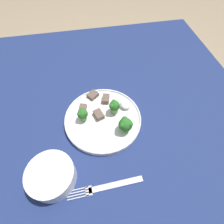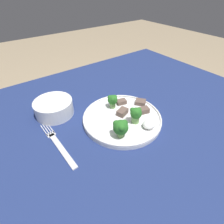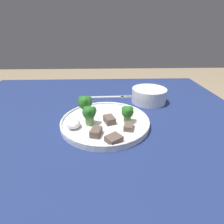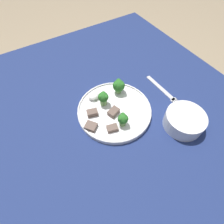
{
  "view_description": "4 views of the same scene",
  "coord_description": "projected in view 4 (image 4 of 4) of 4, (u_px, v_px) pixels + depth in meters",
  "views": [
    {
      "loc": [
        -0.36,
        0.07,
        1.2
      ],
      "look_at": [
        -0.05,
        0.01,
        0.75
      ],
      "focal_mm": 28.0,
      "sensor_mm": 36.0,
      "label": 1
    },
    {
      "loc": [
        -0.33,
        -0.29,
        1.08
      ],
      "look_at": [
        -0.07,
        0.06,
        0.73
      ],
      "focal_mm": 28.0,
      "sensor_mm": 36.0,
      "label": 2
    },
    {
      "loc": [
        0.39,
        0.05,
        0.96
      ],
      "look_at": [
        -0.03,
        0.06,
        0.75
      ],
      "focal_mm": 28.0,
      "sensor_mm": 36.0,
      "label": 3
    },
    {
      "loc": [
        0.15,
        0.34,
        1.2
      ],
      "look_at": [
        -0.02,
        0.07,
        0.76
      ],
      "focal_mm": 28.0,
      "sensor_mm": 36.0,
      "label": 4
    }
  ],
  "objects": [
    {
      "name": "broccoli_floret_back_left",
      "position": [
        123.0,
        119.0,
        0.54
      ],
      "size": [
        0.03,
        0.03,
        0.05
      ],
      "color": "#709E56",
      "rests_on": "dinner_plate"
    },
    {
      "name": "sauce_dollop",
      "position": [
        94.0,
        96.0,
        0.62
      ],
      "size": [
        0.04,
        0.04,
        0.02
      ],
      "color": "white",
      "rests_on": "dinner_plate"
    },
    {
      "name": "meat_slice_front_slice",
      "position": [
        91.0,
        126.0,
        0.55
      ],
      "size": [
        0.05,
        0.05,
        0.01
      ],
      "color": "brown",
      "rests_on": "dinner_plate"
    },
    {
      "name": "meat_slice_rear_slice",
      "position": [
        111.0,
        129.0,
        0.55
      ],
      "size": [
        0.04,
        0.03,
        0.01
      ],
      "color": "brown",
      "rests_on": "dinner_plate"
    },
    {
      "name": "broccoli_floret_center_left",
      "position": [
        119.0,
        86.0,
        0.62
      ],
      "size": [
        0.04,
        0.04,
        0.05
      ],
      "color": "#709E56",
      "rests_on": "dinner_plate"
    },
    {
      "name": "dinner_plate",
      "position": [
        114.0,
        110.0,
        0.6
      ],
      "size": [
        0.25,
        0.25,
        0.02
      ],
      "color": "white",
      "rests_on": "table"
    },
    {
      "name": "ground_plane",
      "position": [
        104.0,
        170.0,
        1.19
      ],
      "size": [
        8.0,
        8.0,
        0.0
      ],
      "primitive_type": "plane",
      "color": "#9E896B"
    },
    {
      "name": "broccoli_floret_near_rim_left",
      "position": [
        104.0,
        98.0,
        0.59
      ],
      "size": [
        0.04,
        0.04,
        0.05
      ],
      "color": "#709E56",
      "rests_on": "dinner_plate"
    },
    {
      "name": "cream_bowl",
      "position": [
        184.0,
        121.0,
        0.56
      ],
      "size": [
        0.13,
        0.13,
        0.05
      ],
      "color": "white",
      "rests_on": "table"
    },
    {
      "name": "meat_slice_middle_slice",
      "position": [
        92.0,
        113.0,
        0.58
      ],
      "size": [
        0.04,
        0.03,
        0.02
      ],
      "color": "brown",
      "rests_on": "dinner_plate"
    },
    {
      "name": "meat_slice_edge_slice",
      "position": [
        114.0,
        112.0,
        0.58
      ],
      "size": [
        0.04,
        0.04,
        0.02
      ],
      "color": "brown",
      "rests_on": "dinner_plate"
    },
    {
      "name": "table",
      "position": [
        99.0,
        123.0,
        0.7
      ],
      "size": [
        1.06,
        1.0,
        0.7
      ],
      "color": "navy",
      "rests_on": "ground_plane"
    },
    {
      "name": "fork",
      "position": [
        165.0,
        92.0,
        0.66
      ],
      "size": [
        0.03,
        0.21,
        0.0
      ],
      "color": "silver",
      "rests_on": "table"
    }
  ]
}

